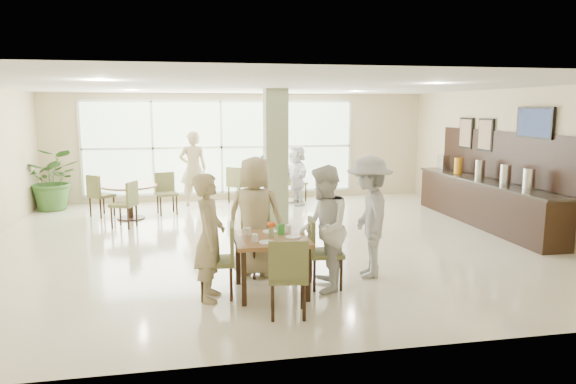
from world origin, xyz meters
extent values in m
plane|color=beige|center=(0.00, 0.00, 0.00)|extent=(10.00, 10.00, 0.00)
plane|color=white|center=(0.00, 0.00, 2.80)|extent=(10.00, 10.00, 0.00)
plane|color=beige|center=(0.00, 4.50, 1.40)|extent=(10.00, 0.00, 10.00)
plane|color=beige|center=(0.00, -4.50, 1.40)|extent=(10.00, 0.00, 10.00)
plane|color=beige|center=(5.00, 0.00, 1.40)|extent=(0.00, 9.00, 9.00)
plane|color=silver|center=(-0.50, 4.47, 1.40)|extent=(7.00, 0.00, 7.00)
cube|color=#758059|center=(0.40, 1.20, 1.40)|extent=(0.45, 0.45, 2.80)
cube|color=brown|center=(-0.30, -2.66, 0.72)|extent=(0.96, 0.96, 0.05)
cube|color=black|center=(-0.70, -3.06, 0.35)|extent=(0.06, 0.06, 0.70)
cube|color=black|center=(0.10, -3.06, 0.35)|extent=(0.06, 0.06, 0.70)
cube|color=black|center=(-0.70, -2.25, 0.35)|extent=(0.06, 0.06, 0.70)
cube|color=black|center=(0.10, -2.25, 0.35)|extent=(0.06, 0.06, 0.70)
cylinder|color=brown|center=(-2.63, 2.47, 0.73)|extent=(1.18, 1.18, 0.04)
cylinder|color=black|center=(-2.63, 2.47, 0.35)|extent=(0.10, 0.10, 0.71)
cylinder|color=black|center=(-2.63, 2.47, 0.01)|extent=(0.60, 0.60, 0.03)
cylinder|color=brown|center=(0.55, 3.42, 0.73)|extent=(1.08, 1.08, 0.04)
cylinder|color=black|center=(0.55, 3.42, 0.35)|extent=(0.10, 0.10, 0.71)
cylinder|color=black|center=(0.55, 3.42, 0.01)|extent=(0.60, 0.60, 0.03)
cylinder|color=white|center=(-0.03, -2.42, 0.80)|extent=(0.08, 0.08, 0.10)
cylinder|color=white|center=(-0.59, -2.49, 0.80)|extent=(0.08, 0.08, 0.10)
cylinder|color=white|center=(-0.54, -2.84, 0.80)|extent=(0.08, 0.08, 0.10)
cylinder|color=white|center=(-0.40, -2.92, 0.76)|extent=(0.20, 0.20, 0.01)
cylinder|color=white|center=(-0.27, -2.37, 0.76)|extent=(0.20, 0.20, 0.01)
cylinder|color=white|center=(-0.02, -2.72, 0.76)|extent=(0.20, 0.20, 0.01)
cylinder|color=#99B27F|center=(-0.30, -2.66, 0.81)|extent=(0.07, 0.07, 0.12)
sphere|color=#F55914|center=(-0.27, -2.66, 0.92)|extent=(0.07, 0.07, 0.07)
sphere|color=#F55914|center=(-0.32, -2.63, 0.92)|extent=(0.07, 0.07, 0.07)
sphere|color=#F55914|center=(-0.32, -2.68, 0.92)|extent=(0.07, 0.07, 0.07)
cube|color=green|center=(-0.15, -2.56, 0.82)|extent=(0.10, 0.06, 0.15)
cube|color=black|center=(4.68, 0.50, 0.45)|extent=(0.60, 4.60, 0.90)
cube|color=black|center=(4.68, 0.50, 0.92)|extent=(0.64, 4.70, 0.04)
cube|color=black|center=(4.97, 0.50, 1.45)|extent=(0.04, 4.60, 1.00)
cylinder|color=silver|center=(4.68, -0.90, 1.14)|extent=(0.20, 0.20, 0.40)
cylinder|color=silver|center=(4.68, -0.20, 1.14)|extent=(0.20, 0.20, 0.40)
cylinder|color=silver|center=(4.68, 0.70, 1.14)|extent=(0.20, 0.20, 0.40)
cylinder|color=orange|center=(4.68, 1.60, 1.12)|extent=(0.18, 0.18, 0.36)
cube|color=silver|center=(4.68, 2.30, 1.12)|extent=(0.18, 0.30, 0.36)
cube|color=black|center=(4.94, -0.60, 2.15)|extent=(0.06, 1.00, 0.58)
cube|color=#7F99CC|center=(4.92, -0.60, 2.15)|extent=(0.01, 0.92, 0.50)
cube|color=black|center=(4.95, 1.00, 1.85)|extent=(0.04, 0.55, 0.70)
cube|color=brown|center=(4.92, 1.00, 1.85)|extent=(0.01, 0.47, 0.62)
cube|color=black|center=(4.95, 1.80, 1.85)|extent=(0.04, 0.55, 0.70)
cube|color=brown|center=(4.92, 1.80, 1.85)|extent=(0.01, 0.47, 0.62)
imported|color=#335F26|center=(-4.53, 3.86, 0.74)|extent=(1.45, 1.45, 1.49)
imported|color=tan|center=(-1.10, -2.74, 0.81)|extent=(0.47, 0.64, 1.62)
imported|color=tan|center=(-0.41, -1.87, 0.87)|extent=(0.97, 0.76, 1.74)
imported|color=white|center=(0.40, -2.67, 0.84)|extent=(0.79, 0.93, 1.68)
imported|color=#ADADAF|center=(1.18, -2.24, 0.88)|extent=(0.84, 1.23, 1.76)
imported|color=#4568D1|center=(0.49, 2.52, 0.87)|extent=(1.17, 0.95, 1.75)
imported|color=white|center=(1.31, 3.46, 0.75)|extent=(0.89, 1.50, 1.51)
imported|color=tan|center=(-1.25, 3.80, 0.93)|extent=(0.71, 0.50, 1.87)
camera|label=1|loc=(-1.30, -9.08, 2.41)|focal=32.00mm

